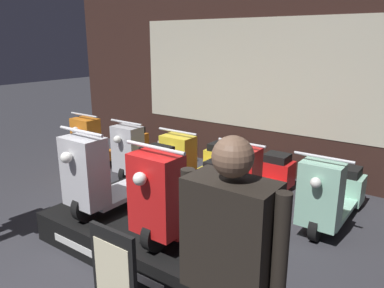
{
  "coord_description": "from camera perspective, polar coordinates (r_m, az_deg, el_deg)",
  "views": [
    {
      "loc": [
        2.61,
        -1.8,
        2.08
      ],
      "look_at": [
        0.08,
        1.69,
        0.87
      ],
      "focal_mm": 35.0,
      "sensor_mm": 36.0,
      "label": 1
    }
  ],
  "objects": [
    {
      "name": "scooter_backrow_3",
      "position": [
        4.95,
        10.0,
        -4.94
      ],
      "size": [
        0.61,
        1.51,
        0.94
      ],
      "color": "black",
      "rests_on": "ground_plane"
    },
    {
      "name": "scooter_display_left",
      "position": [
        4.17,
        -10.77,
        -4.38
      ],
      "size": [
        0.61,
        1.51,
        0.94
      ],
      "color": "black",
      "rests_on": "display_platform"
    },
    {
      "name": "scooter_display_right",
      "position": [
        3.59,
        -0.34,
        -7.48
      ],
      "size": [
        0.61,
        1.51,
        0.94
      ],
      "color": "black",
      "rests_on": "display_platform"
    },
    {
      "name": "ground_plane",
      "position": [
        3.8,
        -17.03,
        -18.41
      ],
      "size": [
        30.0,
        30.0,
        0.0
      ],
      "primitive_type": "plane",
      "color": "#2D2D33"
    },
    {
      "name": "scooter_backrow_4",
      "position": [
        4.65,
        20.54,
        -7.11
      ],
      "size": [
        0.61,
        1.51,
        0.94
      ],
      "color": "black",
      "rests_on": "ground_plane"
    },
    {
      "name": "price_sign_board",
      "position": [
        2.93,
        -11.74,
        -19.52
      ],
      "size": [
        0.43,
        0.04,
        0.81
      ],
      "color": "black",
      "rests_on": "ground_plane"
    },
    {
      "name": "scooter_backrow_0",
      "position": [
        6.61,
        -12.52,
        0.2
      ],
      "size": [
        0.61,
        1.51,
        0.94
      ],
      "color": "black",
      "rests_on": "ground_plane"
    },
    {
      "name": "scooter_backrow_2",
      "position": [
        5.39,
        0.99,
        -2.94
      ],
      "size": [
        0.61,
        1.51,
        0.94
      ],
      "color": "black",
      "rests_on": "ground_plane"
    },
    {
      "name": "shop_wall_back",
      "position": [
        5.99,
        10.19,
        10.79
      ],
      "size": [
        8.02,
        0.09,
        3.2
      ],
      "color": "#331E19",
      "rests_on": "ground_plane"
    },
    {
      "name": "display_platform",
      "position": [
        4.13,
        -5.11,
        -12.26
      ],
      "size": [
        2.08,
        1.55,
        0.31
      ],
      "color": "black",
      "rests_on": "ground_plane"
    },
    {
      "name": "person_right_browsing",
      "position": [
        2.08,
        5.78,
        -16.56
      ],
      "size": [
        0.63,
        0.26,
        1.63
      ],
      "color": "black",
      "rests_on": "ground_plane"
    },
    {
      "name": "scooter_backrow_1",
      "position": [
        5.96,
        -6.46,
        -1.22
      ],
      "size": [
        0.61,
        1.51,
        0.94
      ],
      "color": "black",
      "rests_on": "ground_plane"
    }
  ]
}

